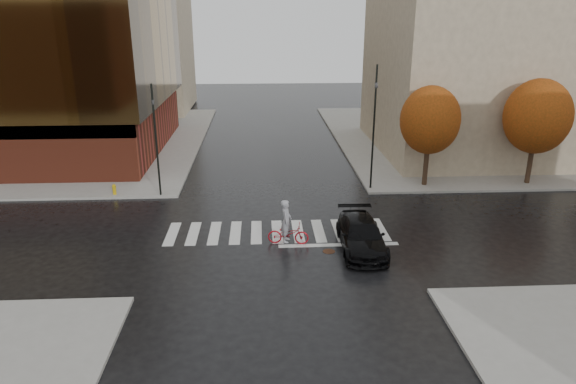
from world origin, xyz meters
name	(u,v)px	position (x,y,z in m)	size (l,w,h in m)	color
ground	(278,236)	(0.00, 0.00, 0.00)	(120.00, 120.00, 0.00)	black
sidewalk_nw	(32,142)	(-21.00, 21.00, 0.07)	(30.00, 30.00, 0.15)	gray
sidewalk_ne	(496,136)	(21.00, 21.00, 0.07)	(30.00, 30.00, 0.15)	gray
crosswalk	(277,232)	(0.00, 0.50, 0.01)	(12.00, 3.00, 0.01)	silver
building_ne_tan	(484,36)	(17.00, 17.00, 9.15)	(16.00, 16.00, 18.00)	gray
building_nw_far	(122,20)	(-16.00, 37.00, 10.15)	(14.00, 12.00, 20.00)	gray
tree_ne_a	(430,120)	(10.00, 7.40, 4.46)	(3.80, 3.80, 6.50)	#312216
tree_ne_b	(537,117)	(17.00, 7.40, 4.62)	(4.20, 4.20, 6.89)	#312216
sedan	(361,235)	(4.01, -1.80, 0.74)	(2.06, 5.07, 1.47)	black
cyclist	(287,229)	(0.46, -1.00, 0.79)	(2.12, 0.98, 2.32)	maroon
traffic_light_nw	(155,134)	(-7.11, 6.30, 4.02)	(0.18, 0.15, 6.88)	black
traffic_light_ne	(374,119)	(6.30, 6.94, 4.68)	(0.22, 0.24, 7.84)	black
fire_hydrant	(114,189)	(-10.00, 6.50, 0.52)	(0.24, 0.24, 0.66)	#BB940B
manhole	(329,251)	(2.42, -2.00, 0.01)	(0.60, 0.60, 0.01)	#462819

